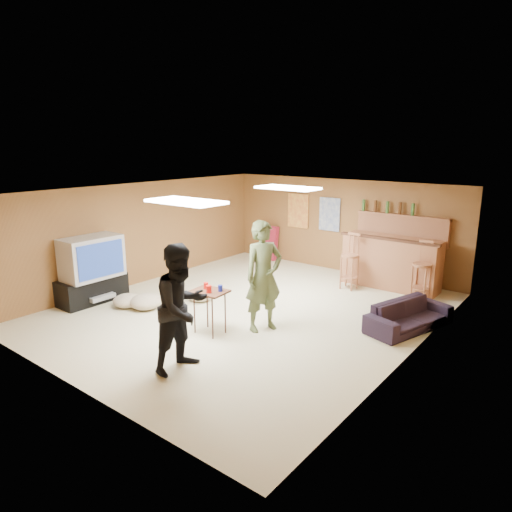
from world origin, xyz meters
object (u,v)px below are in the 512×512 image
Objects in this scene: sofa at (409,316)px; tray_table at (210,312)px; bar_counter at (391,262)px; person_olive at (264,276)px; tv_body at (92,257)px; person_black at (182,308)px.

sofa is 3.30m from tray_table.
person_olive is (-0.77, -3.49, 0.37)m from bar_counter.
tv_body is at bearing 132.29° from sofa.
tv_body reaches higher than bar_counter.
tv_body is at bearing -133.00° from bar_counter.
person_black is at bearing -13.30° from tv_body.
person_black is 3.85m from sofa.
person_black is 1.33m from tray_table.
sofa is (1.94, 3.26, -0.65)m from person_black.
tv_body is 6.09m from bar_counter.
tray_table is (2.79, 0.30, -0.54)m from tv_body.
person_black is 1.10× the size of sofa.
bar_counter is 3.59m from person_olive.
tv_body reaches higher than tray_table.
tray_table is at bearing 148.23° from sofa.
person_olive reaches higher than person_black.
bar_counter is 1.09× the size of person_olive.
bar_counter reaches higher than sofa.
person_olive is 1.15× the size of sofa.
person_black reaches higher than sofa.
tv_body is 1.52× the size of tray_table.
tray_table reaches higher than sofa.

